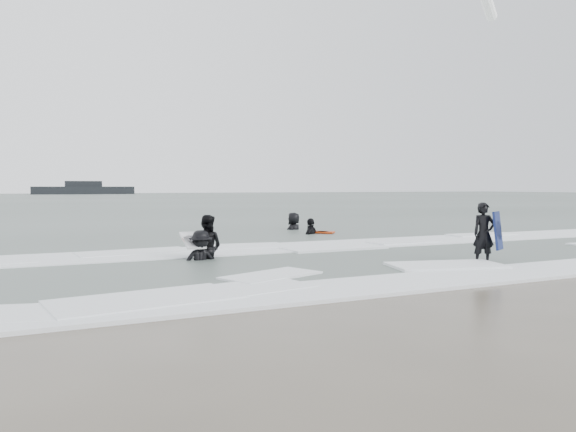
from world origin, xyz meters
name	(u,v)px	position (x,y,z in m)	size (l,w,h in m)	color
ground	(388,280)	(0.00, 0.00, 0.00)	(320.00, 320.00, 0.00)	brown
sea	(78,199)	(0.00, 80.00, 0.06)	(320.00, 320.00, 0.00)	#47544C
surfer_centre	(483,264)	(3.55, 0.97, 0.00)	(0.57, 0.38, 1.57)	black
surfer_wading	(207,260)	(-2.53, 4.65, 0.00)	(0.85, 0.66, 1.76)	black
surfer_breaker	(201,263)	(-2.81, 4.26, 0.00)	(1.09, 0.62, 1.68)	black
surfer_right_near	(311,235)	(3.46, 10.27, 0.00)	(1.08, 0.45, 1.84)	black
surfer_right_far	(294,231)	(3.83, 12.66, 0.00)	(0.96, 0.62, 1.96)	black
surf_foam	(308,258)	(0.00, 3.70, 0.04)	(30.03, 9.06, 0.09)	white
bodyboards	(331,234)	(1.59, 5.27, 0.50)	(7.66, 10.17, 1.25)	#0F194A
vessel_horizon	(84,189)	(5.87, 140.53, 1.24)	(24.43, 4.36, 3.32)	black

